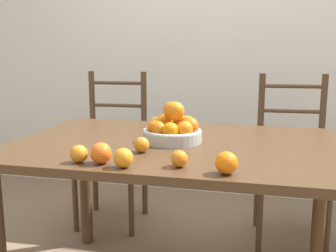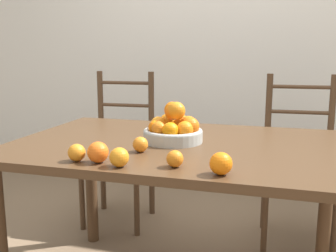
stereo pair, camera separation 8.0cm
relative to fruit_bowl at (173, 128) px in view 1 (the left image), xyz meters
The scene contains 11 objects.
wall_back 1.57m from the fruit_bowl, 88.55° to the left, with size 8.00×0.06×2.60m.
dining_table 0.17m from the fruit_bowl, 15.59° to the right, with size 1.51×0.99×0.77m.
fruit_bowl is the anchor object (origin of this frame).
orange_loose_0 0.45m from the fruit_bowl, 113.52° to the right, with size 0.08×0.08×0.08m.
orange_loose_1 0.49m from the fruit_bowl, 122.43° to the right, with size 0.07×0.07×0.07m.
orange_loose_2 0.45m from the fruit_bowl, 100.54° to the right, with size 0.07×0.07×0.07m.
orange_loose_3 0.51m from the fruit_bowl, 56.94° to the right, with size 0.08×0.08×0.08m.
orange_loose_4 0.40m from the fruit_bowl, 74.21° to the right, with size 0.06×0.06×0.06m.
orange_loose_5 0.24m from the fruit_bowl, 110.28° to the right, with size 0.06×0.06×0.06m.
chair_left 1.02m from the fruit_bowl, 128.03° to the left, with size 0.44×0.42×1.04m.
chair_right 1.02m from the fruit_bowl, 52.47° to the left, with size 0.44×0.42×1.04m.
Camera 1 is at (0.34, -1.69, 1.17)m, focal length 42.00 mm.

